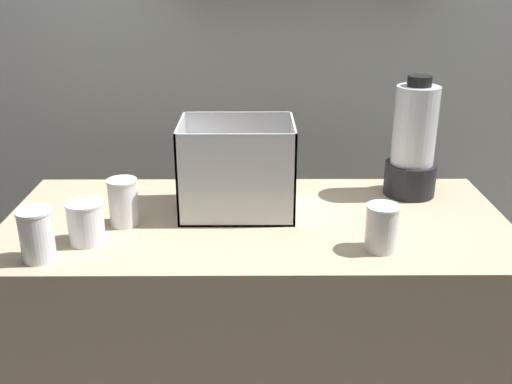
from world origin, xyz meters
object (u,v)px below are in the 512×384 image
juice_cup_carrot_left (86,225)px  blender_pitcher (413,146)px  carrot_display_bin (236,183)px  juice_cup_mango_middle (124,204)px  juice_cup_beet_right (381,231)px  juice_cup_mango_far_left (37,238)px

juice_cup_carrot_left → blender_pitcher: bearing=20.1°
juice_cup_carrot_left → carrot_display_bin: bearing=29.2°
blender_pitcher → juice_cup_mango_middle: bearing=-165.0°
juice_cup_beet_right → blender_pitcher: bearing=66.4°
juice_cup_mango_far_left → juice_cup_carrot_left: 0.13m
carrot_display_bin → blender_pitcher: 0.55m
juice_cup_mango_middle → juice_cup_mango_far_left: bearing=-129.2°
carrot_display_bin → juice_cup_mango_far_left: bearing=-147.0°
carrot_display_bin → juice_cup_carrot_left: bearing=-150.8°
juice_cup_carrot_left → juice_cup_mango_middle: size_ratio=0.85×
juice_cup_carrot_left → juice_cup_mango_middle: bearing=56.0°
juice_cup_carrot_left → juice_cup_beet_right: bearing=-3.5°
blender_pitcher → juice_cup_mango_far_left: 1.09m
carrot_display_bin → juice_cup_beet_right: bearing=-35.1°
juice_cup_mango_far_left → blender_pitcher: bearing=23.1°
blender_pitcher → juice_cup_beet_right: (-0.16, -0.38, -0.10)m
juice_cup_mango_far_left → juice_cup_carrot_left: juice_cup_mango_far_left is taller
carrot_display_bin → juice_cup_mango_far_left: 0.56m
juice_cup_beet_right → juice_cup_mango_middle: bearing=166.9°
blender_pitcher → juice_cup_beet_right: 0.42m
blender_pitcher → juice_cup_beet_right: size_ratio=3.08×
juice_cup_beet_right → juice_cup_carrot_left: bearing=176.5°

